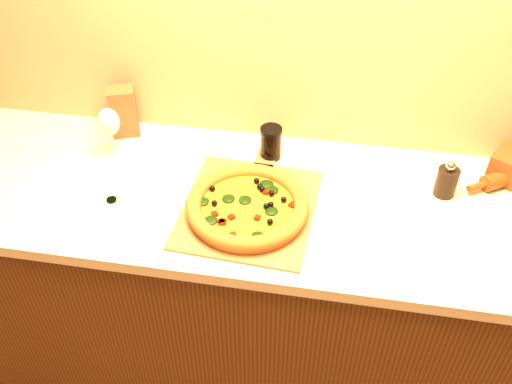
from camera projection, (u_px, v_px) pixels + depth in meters
name	position (u px, v px, depth m)	size (l,w,h in m)	color
cabinet	(283.00, 294.00, 2.09)	(2.80, 0.65, 0.86)	#48200F
countertop	(287.00, 204.00, 1.79)	(2.84, 0.68, 0.04)	beige
pizza_peel	(250.00, 205.00, 1.75)	(0.42, 0.60, 0.01)	brown
pizza	(247.00, 206.00, 1.70)	(0.37, 0.37, 0.05)	#BD782F
bottle_cap	(111.00, 200.00, 1.77)	(0.03, 0.03, 0.01)	black
pepper_grinder	(447.00, 181.00, 1.76)	(0.07, 0.07, 0.13)	black
wine_glass	(109.00, 123.00, 1.86)	(0.07, 0.07, 0.18)	silver
paper_bag	(124.00, 111.00, 1.98)	(0.09, 0.07, 0.18)	brown
dark_jar	(271.00, 143.00, 1.89)	(0.07, 0.07, 0.12)	black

